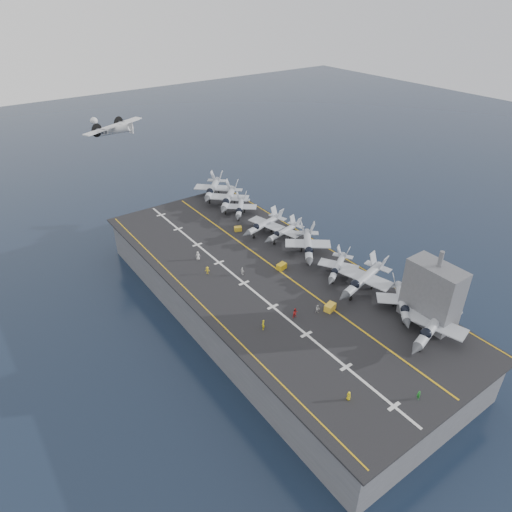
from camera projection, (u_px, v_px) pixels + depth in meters
ground at (266, 312)px, 104.63m from camera, size 500.00×500.00×0.00m
hull at (266, 294)px, 102.03m from camera, size 36.00×90.00×10.00m
flight_deck at (267, 275)px, 99.33m from camera, size 38.00×92.00×0.40m
foul_line at (278, 269)px, 100.70m from camera, size 0.35×90.00×0.02m
landing_centerline at (244, 283)px, 96.22m from camera, size 0.50×90.00×0.02m
deck_edge_port at (198, 301)px, 90.75m from camera, size 0.25×90.00×0.02m
deck_edge_stbd at (329, 249)px, 108.42m from camera, size 0.25×90.00×0.02m
island_superstructure at (434, 287)px, 81.96m from camera, size 5.00×10.00×15.00m
fighter_jet_0 at (433, 325)px, 80.24m from camera, size 18.84×14.99×5.74m
fighter_jet_1 at (402, 301)px, 86.90m from camera, size 16.49×16.71×4.89m
fighter_jet_2 at (364, 278)px, 92.66m from camera, size 18.65×14.65×5.72m
fighter_jet_3 at (338, 266)px, 97.79m from camera, size 15.44×14.04×4.46m
fighter_jet_4 at (308, 245)px, 104.72m from camera, size 18.08×18.88×5.48m
fighter_jet_5 at (284, 231)px, 111.39m from camera, size 14.26×11.02×4.42m
fighter_jet_6 at (264, 224)px, 114.18m from camera, size 16.07×12.56×4.95m
fighter_jet_7 at (240, 207)px, 122.95m from camera, size 15.27×15.91×4.62m
fighter_jet_8 at (228, 198)px, 126.83m from camera, size 19.33×19.54×5.73m
tow_cart_a at (330, 307)px, 88.07m from camera, size 2.60×2.07×1.36m
tow_cart_b at (281, 266)px, 100.63m from camera, size 2.42×1.86×1.29m
tow_cart_c at (238, 229)px, 115.97m from camera, size 2.18×1.84×1.11m
crew_0 at (349, 396)px, 69.20m from camera, size 0.76×1.04×1.61m
crew_1 at (263, 325)px, 83.06m from camera, size 1.33×1.48×2.06m
crew_2 at (295, 313)px, 86.00m from camera, size 1.27×0.89×2.06m
crew_3 at (207, 270)px, 98.87m from camera, size 1.25×1.18×1.74m
crew_4 at (242, 271)px, 98.56m from camera, size 0.78×1.12×1.80m
crew_5 at (198, 256)px, 103.80m from camera, size 1.47×1.27×2.06m
crew_6 at (419, 395)px, 69.31m from camera, size 0.72×1.02×1.60m
crew_7 at (318, 309)px, 87.24m from camera, size 1.24×1.24×1.76m
transport_plane at (114, 130)px, 129.10m from camera, size 24.87×21.69×4.92m
fighter_jet_9 at (213, 188)px, 132.73m from camera, size 19.33×19.54×5.73m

